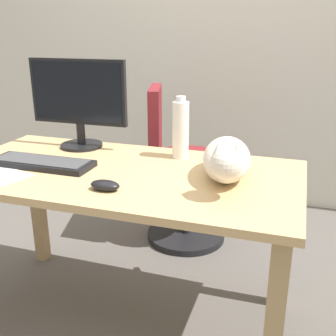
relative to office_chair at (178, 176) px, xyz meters
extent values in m
plane|color=#59544F|center=(-0.01, -0.78, -0.41)|extent=(8.00, 8.00, 0.00)
cube|color=beige|center=(-0.01, 0.78, 0.89)|extent=(6.00, 0.04, 2.60)
cube|color=tan|center=(-0.01, -0.78, 0.29)|extent=(1.43, 0.73, 0.03)
cube|color=tan|center=(0.65, -1.09, -0.07)|extent=(0.06, 0.06, 0.68)
cube|color=tan|center=(-0.66, -0.48, -0.07)|extent=(0.06, 0.06, 0.68)
cube|color=tan|center=(0.65, -0.48, -0.07)|extent=(0.06, 0.06, 0.68)
cylinder|color=black|center=(0.05, 0.01, -0.39)|extent=(0.48, 0.48, 0.04)
cylinder|color=black|center=(0.05, 0.01, -0.17)|extent=(0.06, 0.06, 0.49)
cylinder|color=maroon|center=(0.05, 0.01, 0.10)|extent=(0.44, 0.44, 0.06)
cube|color=maroon|center=(-0.13, -0.04, 0.33)|extent=(0.16, 0.35, 0.40)
cylinder|color=black|center=(-0.33, -0.53, 0.31)|extent=(0.20, 0.20, 0.01)
cylinder|color=black|center=(-0.33, -0.53, 0.37)|extent=(0.04, 0.04, 0.10)
cube|color=black|center=(-0.33, -0.53, 0.57)|extent=(0.48, 0.03, 0.30)
cube|color=black|center=(-0.33, -0.54, 0.57)|extent=(0.45, 0.01, 0.27)
cube|color=black|center=(-0.35, -0.84, 0.31)|extent=(0.44, 0.15, 0.02)
cube|color=#444447|center=(-0.35, -0.84, 0.33)|extent=(0.40, 0.12, 0.00)
ellipsoid|color=silver|center=(0.41, -0.73, 0.38)|extent=(0.24, 0.38, 0.15)
sphere|color=silver|center=(0.44, -0.94, 0.43)|extent=(0.11, 0.11, 0.11)
cone|color=silver|center=(0.47, -0.94, 0.47)|extent=(0.04, 0.04, 0.04)
cone|color=silver|center=(0.41, -0.95, 0.47)|extent=(0.04, 0.04, 0.04)
cylinder|color=silver|center=(0.41, -0.47, 0.32)|extent=(0.14, 0.16, 0.03)
ellipsoid|color=black|center=(0.02, -1.00, 0.32)|extent=(0.11, 0.06, 0.04)
cylinder|color=silver|center=(0.17, -0.54, 0.42)|extent=(0.07, 0.07, 0.25)
cylinder|color=silver|center=(0.17, -0.54, 0.56)|extent=(0.04, 0.04, 0.02)
camera|label=1|loc=(0.66, -2.20, 0.85)|focal=43.42mm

